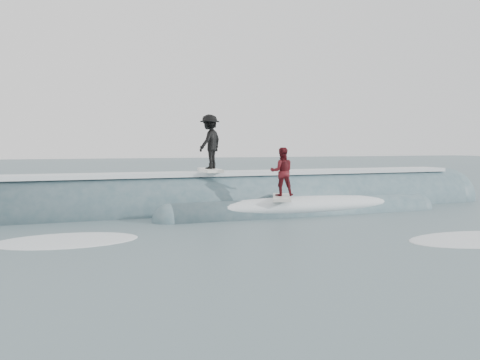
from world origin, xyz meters
name	(u,v)px	position (x,y,z in m)	size (l,w,h in m)	color
ground	(320,238)	(0.00, 0.00, 0.00)	(160.00, 160.00, 0.00)	#425761
breaking_wave	(238,209)	(0.21, 6.02, 0.04)	(21.56, 4.06, 2.55)	#3C5A65
surfer_black	(210,144)	(-0.72, 6.28, 2.31)	(1.35, 2.05, 1.96)	white
surfer_red	(282,175)	(0.96, 4.08, 1.30)	(1.34, 2.04, 1.65)	silver
whitewater	(397,238)	(1.76, -0.65, 0.00)	(15.34, 7.39, 0.10)	white
far_swells	(168,186)	(0.58, 17.65, 0.00)	(37.93, 8.65, 0.80)	#3C5A65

